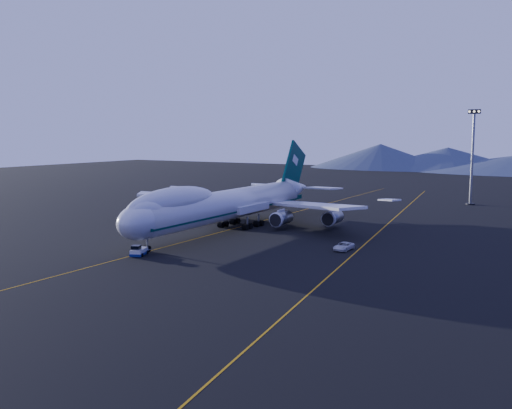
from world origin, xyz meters
The scene contains 7 objects.
ground centered at (0.00, 0.00, 0.00)m, with size 500.00×500.00×0.00m, color black.
taxiway_line_main centered at (0.00, 0.00, 0.01)m, with size 0.25×220.00×0.01m, color #C4880B.
taxiway_line_side centered at (30.00, 10.00, 0.01)m, with size 0.25×200.00×0.01m, color #C4880B.
boeing_747 centered at (0.00, 0.03, 5.81)m, with size 59.62×72.43×19.37m.
pushback_tug centered at (0.73, -29.50, 0.56)m, with size 3.40×4.56×1.78m.
service_van centered at (30.00, -7.57, 0.72)m, with size 2.39×5.18×1.44m, color silver.
floodlight_mast centered at (37.86, 74.38, 14.24)m, with size 3.47×2.60×28.10m.
Camera 1 is at (67.29, -103.46, 21.03)m, focal length 40.00 mm.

